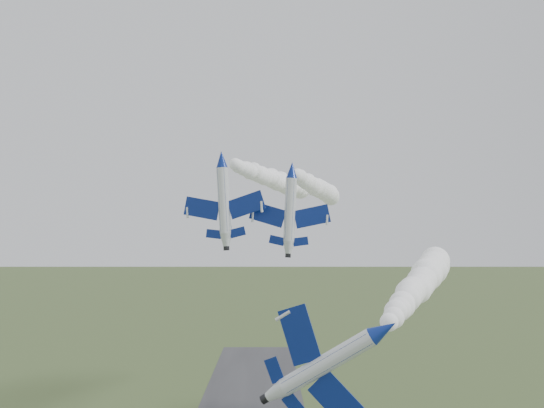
{
  "coord_description": "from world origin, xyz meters",
  "views": [
    {
      "loc": [
        3.69,
        -59.16,
        36.66
      ],
      "look_at": [
        4.23,
        19.71,
        41.94
      ],
      "focal_mm": 40.0,
      "sensor_mm": 36.0,
      "label": 1
    }
  ],
  "objects": [
    {
      "name": "jet_pair_right",
      "position": [
        6.97,
        23.13,
        46.87
      ],
      "size": [
        11.06,
        13.1,
        3.25
      ],
      "rotation": [
        0.0,
        0.05,
        -0.15
      ],
      "color": "silver"
    },
    {
      "name": "jet_pair_left",
      "position": [
        -2.7,
        23.29,
        48.36
      ],
      "size": [
        11.58,
        13.54,
        3.41
      ],
      "rotation": [
        0.0,
        -0.06,
        -0.25
      ],
      "color": "silver"
    },
    {
      "name": "smoke_trail_jet_pair_right",
      "position": [
        13.73,
        61.84,
        47.99
      ],
      "size": [
        15.05,
        71.33,
        4.53
      ],
      "primitive_type": null,
      "rotation": [
        0.0,
        0.0,
        -0.15
      ],
      "color": "white"
    },
    {
      "name": "smoke_trail_jet_lead",
      "position": [
        26.99,
        32.99,
        31.06
      ],
      "size": [
        26.27,
        74.67,
        5.91
      ],
      "primitive_type": null,
      "rotation": [
        0.0,
        0.0,
        -0.27
      ],
      "color": "white"
    },
    {
      "name": "jet_lead",
      "position": [
        13.78,
        -6.19,
        29.28
      ],
      "size": [
        6.89,
        14.05,
        10.05
      ],
      "rotation": [
        0.0,
        1.02,
        -0.27
      ],
      "color": "silver"
    },
    {
      "name": "smoke_trail_jet_pair_left",
      "position": [
        5.3,
        56.1,
        48.97
      ],
      "size": [
        19.46,
        59.17,
        4.58
      ],
      "primitive_type": null,
      "rotation": [
        0.0,
        0.0,
        -0.25
      ],
      "color": "white"
    }
  ]
}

